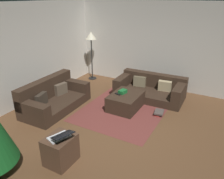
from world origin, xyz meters
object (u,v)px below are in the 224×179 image
(couch_right, at_px, (151,89))
(corner_lamp, at_px, (91,39))
(ottoman, at_px, (126,101))
(side_table, at_px, (61,150))
(book_stack, at_px, (159,113))
(tv_remote, at_px, (118,94))
(laptop, at_px, (61,136))
(gift_box, at_px, (123,92))
(couch_left, at_px, (53,98))

(couch_right, relative_size, corner_lamp, 1.18)
(ottoman, xyz_separation_m, side_table, (-2.39, 0.10, 0.06))
(book_stack, relative_size, corner_lamp, 0.20)
(ottoman, bearing_deg, tv_remote, 123.17)
(book_stack, bearing_deg, tv_remote, 101.13)
(side_table, bearing_deg, laptop, -108.75)
(couch_right, relative_size, ottoman, 2.05)
(ottoman, distance_m, gift_box, 0.26)
(side_table, xyz_separation_m, corner_lamp, (3.83, 1.89, 1.13))
(side_table, bearing_deg, tv_remote, 1.74)
(gift_box, height_order, laptop, laptop)
(couch_right, bearing_deg, book_stack, 119.78)
(tv_remote, xyz_separation_m, laptop, (-2.29, -0.12, 0.16))
(ottoman, bearing_deg, corner_lamp, 54.14)
(side_table, relative_size, corner_lamp, 0.32)
(laptop, height_order, corner_lamp, corner_lamp)
(tv_remote, distance_m, corner_lamp, 2.59)
(ottoman, relative_size, corner_lamp, 0.57)
(gift_box, bearing_deg, couch_left, 120.37)
(ottoman, relative_size, book_stack, 2.89)
(couch_left, bearing_deg, side_table, 44.43)
(couch_left, relative_size, corner_lamp, 1.14)
(gift_box, bearing_deg, ottoman, -102.03)
(side_table, bearing_deg, ottoman, -2.50)
(tv_remote, relative_size, laptop, 0.35)
(couch_left, distance_m, corner_lamp, 2.60)
(couch_right, bearing_deg, laptop, 82.43)
(couch_right, xyz_separation_m, gift_box, (-0.99, 0.42, 0.20))
(couch_left, bearing_deg, ottoman, 116.67)
(couch_right, height_order, side_table, couch_right)
(laptop, xyz_separation_m, book_stack, (2.50, -0.92, -0.52))
(gift_box, bearing_deg, corner_lamp, 53.14)
(gift_box, bearing_deg, side_table, 179.90)
(corner_lamp, bearing_deg, book_stack, -115.23)
(couch_left, relative_size, ottoman, 1.99)
(gift_box, distance_m, tv_remote, 0.16)
(side_table, height_order, corner_lamp, corner_lamp)
(couch_right, bearing_deg, ottoman, 71.27)
(ottoman, xyz_separation_m, corner_lamp, (1.44, 2.00, 1.18))
(gift_box, bearing_deg, book_stack, -85.83)
(book_stack, distance_m, corner_lamp, 3.44)
(couch_right, relative_size, book_stack, 5.91)
(gift_box, xyz_separation_m, laptop, (-2.42, -0.05, 0.13))
(couch_left, xyz_separation_m, laptop, (-1.51, -1.60, 0.29))
(couch_left, height_order, laptop, couch_left)
(couch_left, distance_m, laptop, 2.22)
(corner_lamp, bearing_deg, tv_remote, -130.49)
(couch_left, xyz_separation_m, corner_lamp, (2.33, 0.34, 1.10))
(tv_remote, xyz_separation_m, corner_lamp, (1.56, 1.82, 0.97))
(tv_remote, bearing_deg, side_table, -161.52)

